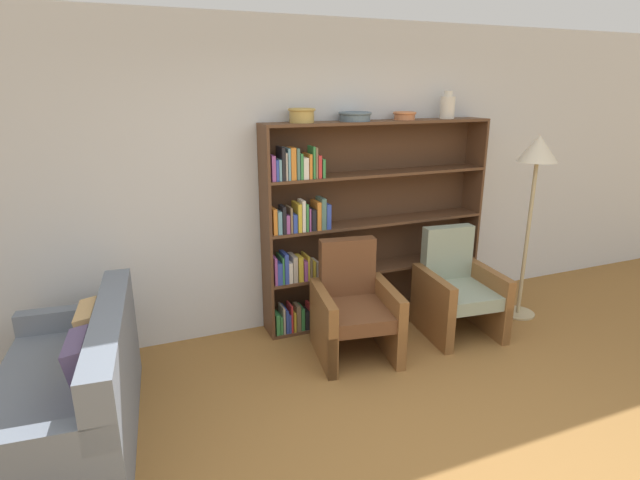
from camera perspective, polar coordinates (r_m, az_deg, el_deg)
wall_back at (r=4.59m, az=-0.96°, el=7.01°), size 12.00×0.06×2.75m
bookshelf at (r=4.69m, az=4.12°, el=1.54°), size 2.20×0.30×1.89m
bowl_olive at (r=4.29m, az=-2.10°, el=14.14°), size 0.23×0.23×0.12m
bowl_slate at (r=4.49m, az=4.02°, el=13.97°), size 0.29×0.29×0.08m
bowl_sage at (r=4.73m, az=9.64°, el=13.89°), size 0.21×0.21×0.07m
vase_tall at (r=4.99m, az=14.37°, el=14.54°), size 0.14×0.14×0.25m
couch at (r=3.64m, az=-26.41°, el=-15.82°), size 0.95×1.65×0.86m
armchair_leather at (r=4.23m, az=3.90°, el=-7.82°), size 0.74×0.77×0.95m
armchair_cushioned at (r=4.75m, az=15.37°, el=-5.55°), size 0.71×0.74×0.95m
floor_lamp at (r=5.02m, az=23.52°, el=8.03°), size 0.36×0.36×1.77m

